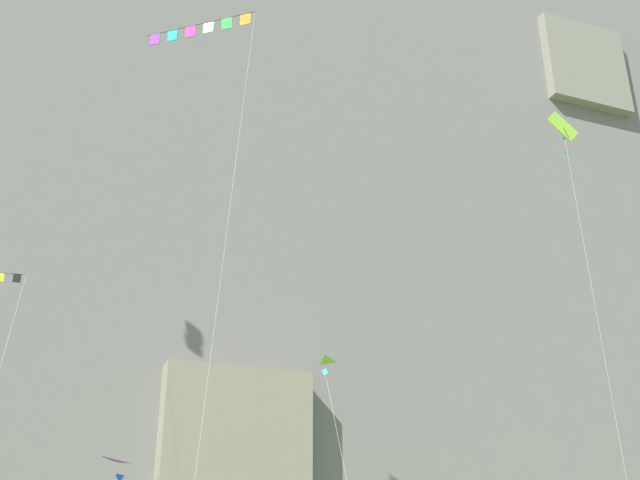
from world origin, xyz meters
The scene contains 5 objects.
cliff_face centered at (-0.01, 52.87, 42.28)m, with size 180.00×24.44×84.57m.
kite_diamond_high_left centered at (18.07, 30.03, 28.72)m, with size 2.55×2.21×30.55m.
kite_banner_mid_right centered at (-6.50, 26.90, 26.91)m, with size 4.74×4.54×28.07m.
kite_delta_mid_left centered at (2.00, 32.02, 11.49)m, with size 1.72×4.77×12.22m.
kite_delta_front_field centered at (-6.94, 34.44, 6.65)m, with size 4.02×6.28×6.88m.
Camera 1 is at (-12.18, -4.81, 2.00)m, focal length 43.76 mm.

